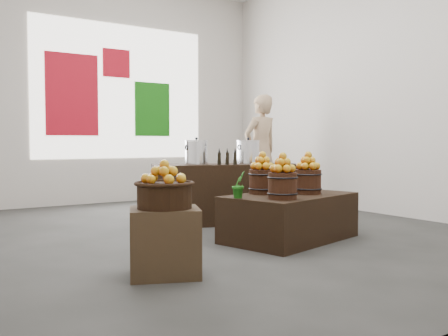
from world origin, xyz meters
TOP-DOWN VIEW (x-y plane):
  - ground at (0.00, 0.00)m, footprint 7.00×7.00m
  - back_wall at (0.00, 3.50)m, footprint 6.00×0.04m
  - back_opening at (0.30, 3.48)m, footprint 3.20×0.02m
  - deco_red_left at (-0.60, 3.47)m, footprint 0.90×0.04m
  - deco_green_right at (0.90, 3.47)m, footprint 0.70×0.04m
  - deco_red_upper at (0.20, 3.47)m, footprint 0.50×0.04m
  - crate at (-1.34, -1.51)m, footprint 0.69×0.63m
  - wicker_basket at (-1.34, -1.51)m, footprint 0.44×0.44m
  - apples_in_basket at (-1.34, -1.51)m, footprint 0.35×0.35m
  - display_table at (0.50, -0.92)m, footprint 1.64×1.23m
  - apple_bucket_front_left at (0.14, -1.22)m, footprint 0.29×0.29m
  - apples_in_bucket_front_left at (0.14, -1.22)m, footprint 0.22×0.22m
  - apple_bucket_front_right at (0.71, -0.98)m, footprint 0.29×0.29m
  - apples_in_bucket_front_right at (0.71, -0.98)m, footprint 0.22×0.22m
  - apple_bucket_rear at (0.29, -0.70)m, footprint 0.29×0.29m
  - apples_in_bucket_rear at (0.29, -0.70)m, footprint 0.22×0.22m
  - herb_garnish_right at (0.83, -0.60)m, footprint 0.28×0.25m
  - herb_garnish_left at (-0.18, -0.91)m, footprint 0.19×0.17m
  - counter at (0.55, 0.43)m, footprint 2.04×1.26m
  - stock_pot_left at (0.17, 0.57)m, footprint 0.30×0.30m
  - stock_pot_center at (0.83, 0.33)m, footprint 0.30×0.30m
  - oil_cruets at (0.48, 0.25)m, footprint 0.22×0.12m
  - shopper at (2.07, 1.66)m, footprint 0.73×0.52m

SIDE VIEW (x-z plane):
  - ground at x=0.00m, z-range 0.00..0.00m
  - display_table at x=0.50m, z-range 0.00..0.51m
  - crate at x=-1.34m, z-range 0.00..0.55m
  - counter at x=0.55m, z-range 0.00..0.79m
  - apple_bucket_front_left at x=0.14m, z-range 0.51..0.78m
  - apple_bucket_front_right at x=0.71m, z-range 0.51..0.78m
  - apple_bucket_rear at x=0.29m, z-range 0.51..0.78m
  - herb_garnish_left at x=-0.18m, z-range 0.51..0.79m
  - wicker_basket at x=-1.34m, z-range 0.55..0.76m
  - herb_garnish_right at x=0.83m, z-range 0.51..0.81m
  - apples_in_basket at x=-1.34m, z-range 0.76..0.94m
  - apples_in_bucket_front_left at x=0.14m, z-range 0.78..0.98m
  - apples_in_bucket_front_right at x=0.71m, z-range 0.78..0.98m
  - apples_in_bucket_rear at x=0.29m, z-range 0.78..0.98m
  - oil_cruets at x=0.48m, z-range 0.79..1.02m
  - stock_pot_left at x=0.17m, z-range 0.79..1.10m
  - stock_pot_center at x=0.83m, z-range 0.79..1.10m
  - shopper at x=2.07m, z-range 0.00..1.89m
  - deco_green_right at x=0.90m, z-range 1.20..2.20m
  - deco_red_left at x=-0.60m, z-range 1.20..2.60m
  - back_wall at x=0.00m, z-range 0.00..4.00m
  - back_opening at x=0.30m, z-range 0.80..3.20m
  - deco_red_upper at x=0.20m, z-range 2.25..2.75m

